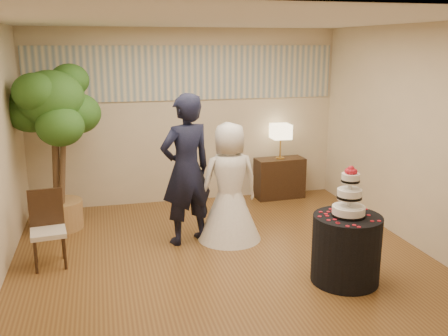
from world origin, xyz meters
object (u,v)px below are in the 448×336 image
object	(u,v)px
groom	(186,170)
bride	(229,182)
ficus_tree	(55,148)
cake_table	(346,249)
side_chair	(48,230)
table_lamp	(280,141)
console	(279,178)
wedding_cake	(350,191)

from	to	relation	value
groom	bride	bearing A→B (deg)	157.08
ficus_tree	groom	bearing A→B (deg)	-29.26
cake_table	ficus_tree	distance (m)	4.07
groom	bride	size ratio (longest dim) A/B	1.24
ficus_tree	side_chair	size ratio (longest dim) A/B	2.61
cake_table	table_lamp	bearing A→B (deg)	83.16
cake_table	console	size ratio (longest dim) A/B	0.92
table_lamp	side_chair	size ratio (longest dim) A/B	0.65
groom	wedding_cake	bearing A→B (deg)	114.08
console	bride	bearing A→B (deg)	-132.23
side_chair	cake_table	bearing A→B (deg)	-27.44
table_lamp	side_chair	distance (m)	4.07
console	table_lamp	world-z (taller)	table_lamp
wedding_cake	ficus_tree	xyz separation A→B (m)	(-3.14, 2.46, 0.14)
groom	ficus_tree	xyz separation A→B (m)	(-1.66, 0.93, 0.19)
bride	ficus_tree	distance (m)	2.45
console	ficus_tree	distance (m)	3.67
wedding_cake	console	distance (m)	3.19
wedding_cake	table_lamp	xyz separation A→B (m)	(0.37, 3.09, -0.06)
table_lamp	side_chair	bearing A→B (deg)	-151.82
wedding_cake	ficus_tree	distance (m)	4.00
groom	cake_table	world-z (taller)	groom
cake_table	side_chair	bearing A→B (deg)	159.52
groom	ficus_tree	distance (m)	1.91
side_chair	table_lamp	bearing A→B (deg)	21.21
groom	table_lamp	distance (m)	2.43
cake_table	wedding_cake	size ratio (longest dim) A/B	1.36
console	ficus_tree	size ratio (longest dim) A/B	0.35
groom	side_chair	bearing A→B (deg)	-8.40
wedding_cake	ficus_tree	size ratio (longest dim) A/B	0.24
cake_table	table_lamp	size ratio (longest dim) A/B	1.30
bride	wedding_cake	distance (m)	1.78
ficus_tree	wedding_cake	bearing A→B (deg)	-38.09
cake_table	ficus_tree	size ratio (longest dim) A/B	0.32
bride	ficus_tree	xyz separation A→B (m)	(-2.22, 0.96, 0.38)
groom	cake_table	distance (m)	2.22
side_chair	bride	bearing A→B (deg)	1.06
cake_table	side_chair	distance (m)	3.40
table_lamp	side_chair	world-z (taller)	table_lamp
wedding_cake	console	bearing A→B (deg)	83.16
console	side_chair	size ratio (longest dim) A/B	0.91
console	side_chair	xyz separation A→B (m)	(-3.56, -1.91, 0.11)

